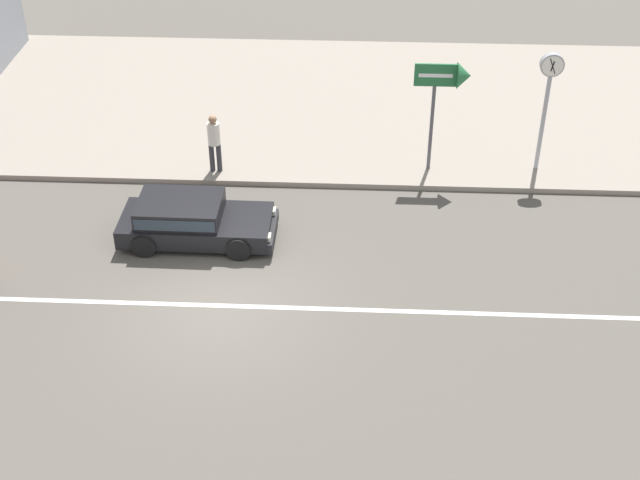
{
  "coord_description": "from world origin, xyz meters",
  "views": [
    {
      "loc": [
        3.03,
        -15.49,
        12.69
      ],
      "look_at": [
        2.2,
        1.55,
        0.8
      ],
      "focal_mm": 50.0,
      "sensor_mm": 36.0,
      "label": 1
    }
  ],
  "objects": [
    {
      "name": "kerb_strip",
      "position": [
        0.0,
        10.18,
        0.07
      ],
      "size": [
        68.0,
        10.0,
        0.15
      ],
      "primitive_type": "cube",
      "color": "gray",
      "rests_on": "ground"
    },
    {
      "name": "ground_plane",
      "position": [
        0.0,
        0.0,
        0.0
      ],
      "size": [
        160.0,
        160.0,
        0.0
      ],
      "primitive_type": "plane",
      "color": "#544F47"
    },
    {
      "name": "pedestrian_mid_kerb",
      "position": [
        -0.88,
        5.73,
        1.14
      ],
      "size": [
        0.34,
        0.34,
        1.69
      ],
      "color": "#333338",
      "rests_on": "kerb_strip"
    },
    {
      "name": "arrow_signboard",
      "position": [
        5.52,
        6.12,
        2.8
      ],
      "size": [
        1.47,
        0.68,
        3.16
      ],
      "color": "#4C4C51",
      "rests_on": "kerb_strip"
    },
    {
      "name": "hatchback_black_1",
      "position": [
        -1.04,
        2.61,
        0.59
      ],
      "size": [
        3.84,
        1.82,
        1.1
      ],
      "color": "black",
      "rests_on": "ground"
    },
    {
      "name": "street_clock",
      "position": [
        8.0,
        6.3,
        2.67
      ],
      "size": [
        0.63,
        0.22,
        3.4
      ],
      "color": "#9E9EA3",
      "rests_on": "kerb_strip"
    },
    {
      "name": "lane_centre_stripe",
      "position": [
        0.0,
        0.0,
        0.0
      ],
      "size": [
        50.4,
        0.14,
        0.01
      ],
      "primitive_type": "cube",
      "color": "silver",
      "rests_on": "ground"
    }
  ]
}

